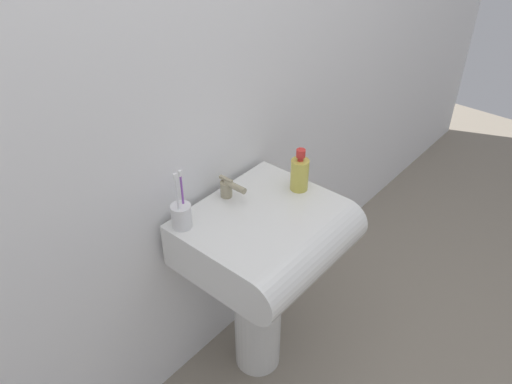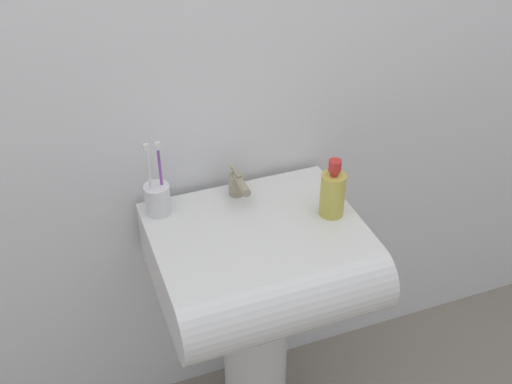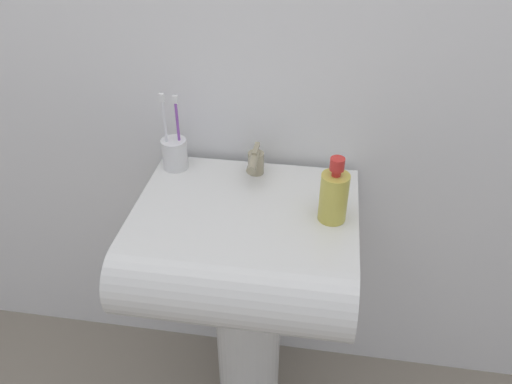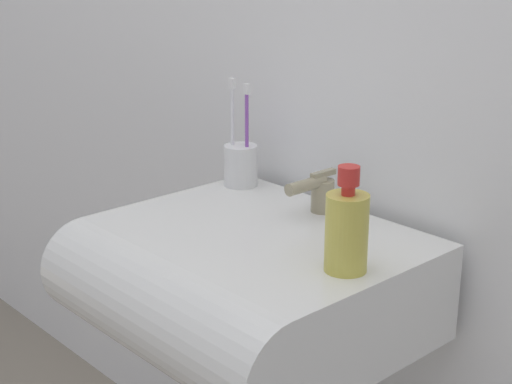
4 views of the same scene
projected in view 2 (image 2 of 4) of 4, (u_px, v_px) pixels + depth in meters
The scene contains 6 objects.
wall_back at pixel (221, 32), 1.55m from camera, with size 5.00×0.05×2.40m, color white.
sink_pedestal at pixel (255, 351), 1.89m from camera, with size 0.19×0.19×0.61m, color white.
sink_basin at pixel (263, 265), 1.62m from camera, with size 0.53×0.47×0.17m.
faucet at pixel (237, 184), 1.69m from camera, with size 0.04×0.11×0.08m.
toothbrush_cup at pixel (157, 198), 1.63m from camera, with size 0.07×0.07×0.21m.
soap_bottle at pixel (333, 193), 1.62m from camera, with size 0.06×0.06×0.16m.
Camera 2 is at (-0.44, -1.19, 1.79)m, focal length 45.00 mm.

